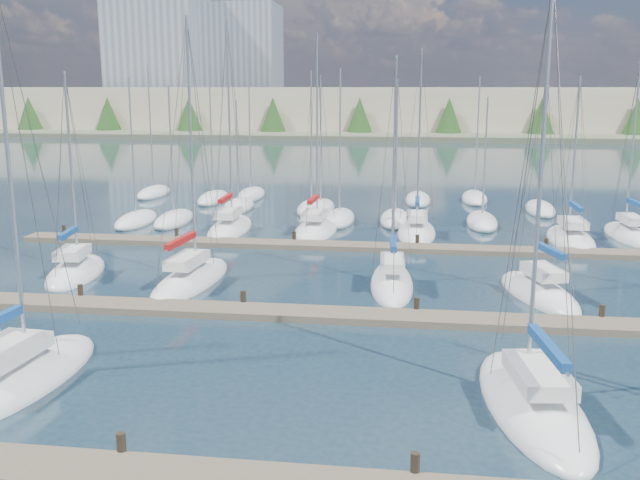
# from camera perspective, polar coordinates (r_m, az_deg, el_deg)

# --- Properties ---
(ground) EXTENTS (400.00, 400.00, 0.00)m
(ground) POSITION_cam_1_polar(r_m,az_deg,el_deg) (74.89, 4.75, 4.36)
(ground) COLOR #233846
(ground) RESTS_ON ground
(dock_mid) EXTENTS (44.00, 1.93, 1.10)m
(dock_mid) POSITION_cam_1_polar(r_m,az_deg,el_deg) (31.96, 0.49, -6.00)
(dock_mid) COLOR #6B5E4C
(dock_mid) RESTS_ON ground
(dock_far) EXTENTS (44.00, 1.93, 1.10)m
(dock_far) POSITION_cam_1_polar(r_m,az_deg,el_deg) (45.39, 2.72, -0.53)
(dock_far) COLOR #6B5E4C
(dock_far) RESTS_ON ground
(sailboat_q) EXTENTS (2.84, 7.91, 11.55)m
(sailboat_q) POSITION_cam_1_polar(r_m,az_deg,el_deg) (50.35, 19.40, 0.08)
(sailboat_q) COLOR white
(sailboat_q) RESTS_ON ground
(sailboat_c) EXTENTS (4.02, 9.08, 14.58)m
(sailboat_c) POSITION_cam_1_polar(r_m,az_deg,el_deg) (27.39, -23.22, -10.14)
(sailboat_c) COLOR white
(sailboat_c) RESTS_ON ground
(sailboat_k) EXTENTS (2.61, 8.15, 12.38)m
(sailboat_k) POSITION_cam_1_polar(r_m,az_deg,el_deg) (37.10, 5.76, -3.41)
(sailboat_k) COLOR white
(sailboat_k) RESTS_ON ground
(sailboat_n) EXTENTS (2.88, 8.72, 15.45)m
(sailboat_n) POSITION_cam_1_polar(r_m,az_deg,el_deg) (51.50, -7.22, 0.96)
(sailboat_n) COLOR white
(sailboat_n) RESTS_ON ground
(sailboat_o) EXTENTS (3.09, 7.82, 14.47)m
(sailboat_o) POSITION_cam_1_polar(r_m,az_deg,el_deg) (50.44, -0.35, 0.82)
(sailboat_o) COLOR white
(sailboat_o) RESTS_ON ground
(sailboat_p) EXTENTS (2.66, 7.89, 13.43)m
(sailboat_p) POSITION_cam_1_polar(r_m,az_deg,el_deg) (50.23, 7.73, 0.65)
(sailboat_p) COLOR white
(sailboat_p) RESTS_ON ground
(sailboat_e) EXTENTS (3.92, 9.15, 13.99)m
(sailboat_e) POSITION_cam_1_polar(r_m,az_deg,el_deg) (24.40, 16.65, -12.40)
(sailboat_e) COLOR white
(sailboat_e) RESTS_ON ground
(sailboat_r) EXTENTS (2.68, 7.65, 12.51)m
(sailboat_r) POSITION_cam_1_polar(r_m,az_deg,el_deg) (53.08, 23.42, 0.38)
(sailboat_r) COLOR white
(sailboat_r) RESTS_ON ground
(sailboat_l) EXTENTS (4.34, 7.76, 11.42)m
(sailboat_l) POSITION_cam_1_polar(r_m,az_deg,el_deg) (36.78, 17.11, -4.06)
(sailboat_l) COLOR white
(sailboat_l) RESTS_ON ground
(sailboat_h) EXTENTS (3.69, 7.12, 11.68)m
(sailboat_h) POSITION_cam_1_polar(r_m,az_deg,el_deg) (41.26, -18.96, -2.44)
(sailboat_h) COLOR white
(sailboat_h) RESTS_ON ground
(sailboat_i) EXTENTS (3.16, 8.98, 14.34)m
(sailboat_i) POSITION_cam_1_polar(r_m,az_deg,el_deg) (38.08, -10.29, -3.14)
(sailboat_i) COLOR white
(sailboat_i) RESTS_ON ground
(distant_boats) EXTENTS (36.93, 20.75, 13.30)m
(distant_boats) POSITION_cam_1_polar(r_m,az_deg,el_deg) (59.26, -0.29, 2.62)
(distant_boats) COLOR #9EA0A5
(distant_boats) RESTS_ON ground
(shoreline) EXTENTS (400.00, 60.00, 38.00)m
(shoreline) POSITION_cam_1_polar(r_m,az_deg,el_deg) (164.79, 1.80, 11.23)
(shoreline) COLOR #666B51
(shoreline) RESTS_ON ground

